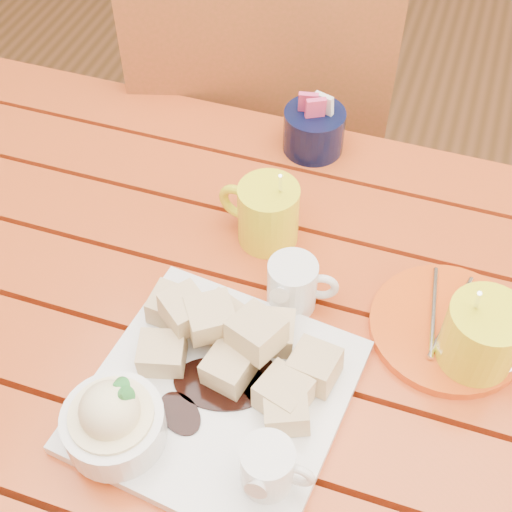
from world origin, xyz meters
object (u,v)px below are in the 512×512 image
(coffee_mug_right, at_px, (483,338))
(orange_saucer, at_px, (449,329))
(table, at_px, (239,364))
(coffee_mug_left, at_px, (266,213))
(dessert_plate, at_px, (198,391))
(chair_far, at_px, (260,151))

(coffee_mug_right, bearing_deg, orange_saucer, 125.64)
(table, height_order, coffee_mug_left, coffee_mug_left)
(dessert_plate, relative_size, coffee_mug_left, 2.25)
(dessert_plate, relative_size, orange_saucer, 1.60)
(coffee_mug_left, height_order, chair_far, chair_far)
(dessert_plate, height_order, chair_far, chair_far)
(dessert_plate, relative_size, coffee_mug_right, 2.08)
(coffee_mug_right, bearing_deg, coffee_mug_left, 149.09)
(coffee_mug_left, xyz_separation_m, chair_far, (-0.15, 0.42, -0.28))
(coffee_mug_right, height_order, chair_far, chair_far)
(table, bearing_deg, orange_saucer, 14.12)
(table, xyz_separation_m, orange_saucer, (0.25, 0.06, 0.11))
(orange_saucer, bearing_deg, coffee_mug_left, 163.09)
(table, distance_m, chair_far, 0.59)
(table, distance_m, coffee_mug_right, 0.33)
(dessert_plate, distance_m, coffee_mug_right, 0.33)
(table, relative_size, coffee_mug_left, 8.84)
(dessert_plate, height_order, coffee_mug_right, coffee_mug_right)
(dessert_plate, xyz_separation_m, chair_far, (-0.15, 0.69, -0.26))
(chair_far, bearing_deg, table, 88.34)
(chair_far, bearing_deg, orange_saucer, 112.30)
(coffee_mug_left, bearing_deg, chair_far, 119.85)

